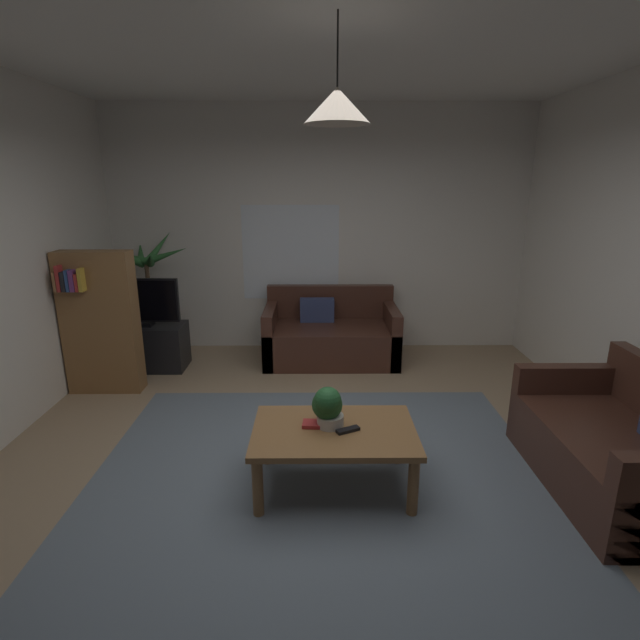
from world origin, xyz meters
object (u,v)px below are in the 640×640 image
Objects in this scene: tv at (140,302)px; bookshelf_corner at (100,322)px; couch_under_window at (331,337)px; potted_palm_corner at (150,303)px; potted_plant_on_table at (328,406)px; pendant_lamp at (337,106)px; remote_on_table_0 at (348,430)px; tv_stand at (145,347)px; couch_right_side at (619,452)px; coffee_table at (334,438)px; book_on_table_0 at (313,424)px.

tv is 0.61m from bookshelf_corner.
couch_under_window is 2.15m from potted_palm_corner.
potted_plant_on_table is 1.84m from pendant_lamp.
remote_on_table_0 is 3.43m from potted_palm_corner.
tv_stand is 0.60× the size of potted_palm_corner.
couch_right_side is 8.82× the size of remote_on_table_0.
remote_on_table_0 is at bearing -50.99° from potted_palm_corner.
potted_palm_corner reaches higher than couch_right_side.
tv_stand is at bearing -119.74° from couch_right_side.
potted_plant_on_table reaches higher than coffee_table.
couch_right_side is at bearing -2.04° from potted_plant_on_table.
potted_palm_corner is (-2.03, 2.59, 0.07)m from potted_plant_on_table.
book_on_table_0 is at bearing 44.90° from remote_on_table_0.
bookshelf_corner is (-0.19, -0.60, 0.46)m from tv_stand.
potted_plant_on_table is 2.69m from bookshelf_corner.
pendant_lamp is (0.04, -0.04, 1.84)m from potted_plant_on_table.
potted_palm_corner is at bearing 81.45° from bookshelf_corner.
book_on_table_0 is (-0.19, -2.44, 0.18)m from couch_under_window.
pendant_lamp is at bearing -42.67° from potted_plant_on_table.
couch_under_window is 1.08× the size of bookshelf_corner.
book_on_table_0 is at bearing 162.59° from pendant_lamp.
potted_plant_on_table is at bearing -47.37° from tv.
potted_palm_corner is (-3.98, 2.66, 0.38)m from couch_right_side.
pendant_lamp is at bearing -90.92° from couch_right_side.
book_on_table_0 is 0.16× the size of tv_stand.
bookshelf_corner is 3.24m from pendant_lamp.
couch_under_window is at bearing 7.75° from tv.
potted_plant_on_table is 3.29m from potted_palm_corner.
potted_plant_on_table is at bearing 34.61° from remote_on_table_0.
pendant_lamp reaches higher than potted_plant_on_table.
couch_right_side is at bearing -29.74° from tv_stand.
pendant_lamp is (2.22, -1.62, 1.71)m from bookshelf_corner.
book_on_table_0 is at bearing -53.30° from potted_palm_corner.
book_on_table_0 is 2.89m from tv.
coffee_table is at bearing -90.92° from couch_right_side.
tv is at bearing 132.72° from coffee_table.
tv is at bearing 17.17° from remote_on_table_0.
couch_under_window is 10.84× the size of book_on_table_0.
potted_plant_on_table is 0.19× the size of potted_palm_corner.
coffee_table is at bearing -47.56° from tv_stand.
tv_stand is at bearing 72.93° from bookshelf_corner.
potted_palm_corner is (-2.11, 0.14, 0.38)m from couch_under_window.
potted_palm_corner is (-1.93, 2.58, 0.20)m from book_on_table_0.
pendant_lamp is (2.03, -2.20, 1.65)m from tv.
tv is 0.57× the size of potted_palm_corner.
couch_right_side is at bearing -2.09° from book_on_table_0.
couch_right_side is 1.67× the size of tv.
couch_right_side is 1.01× the size of bookshelf_corner.
coffee_table is at bearing 0.00° from pendant_lamp.
pendant_lamp is (-1.91, 0.03, 2.15)m from couch_right_side.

